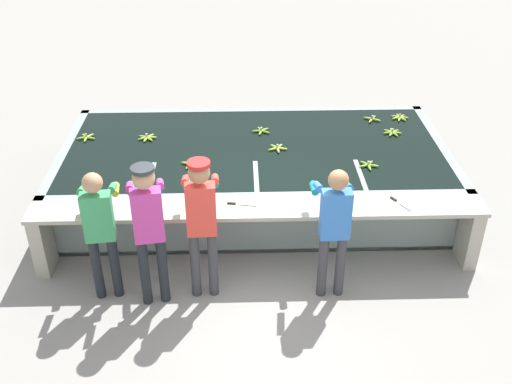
% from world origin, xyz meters
% --- Properties ---
extents(ground_plane, '(80.00, 80.00, 0.00)m').
position_xyz_m(ground_plane, '(0.00, 0.00, 0.00)').
color(ground_plane, gray).
rests_on(ground_plane, ground).
extents(wash_tank, '(5.35, 2.69, 0.83)m').
position_xyz_m(wash_tank, '(0.00, 1.79, 0.41)').
color(wash_tank, gray).
rests_on(wash_tank, ground).
extents(work_ledge, '(5.35, 0.45, 0.83)m').
position_xyz_m(work_ledge, '(0.00, 0.22, 0.62)').
color(work_ledge, '#A8A393').
rests_on(work_ledge, ground).
extents(worker_0, '(0.46, 0.73, 1.61)m').
position_xyz_m(worker_0, '(-1.73, -0.26, 0.96)').
color(worker_0, '#1E2328').
rests_on(worker_0, ground).
extents(worker_1, '(0.48, 0.75, 1.74)m').
position_xyz_m(worker_1, '(-1.18, -0.38, 1.07)').
color(worker_1, '#1E2328').
rests_on(worker_1, ground).
extents(worker_2, '(0.43, 0.73, 1.73)m').
position_xyz_m(worker_2, '(-0.62, -0.27, 1.06)').
color(worker_2, '#38383D').
rests_on(worker_2, ground).
extents(worker_3, '(0.42, 0.72, 1.63)m').
position_xyz_m(worker_3, '(0.81, -0.30, 0.97)').
color(worker_3, '#38383D').
rests_on(worker_3, ground).
extents(banana_bunch_floating_0, '(0.27, 0.28, 0.08)m').
position_xyz_m(banana_bunch_floating_0, '(-1.52, 2.10, 0.85)').
color(banana_bunch_floating_0, '#8CB738').
rests_on(banana_bunch_floating_0, wash_tank).
extents(banana_bunch_floating_1, '(0.28, 0.28, 0.08)m').
position_xyz_m(banana_bunch_floating_1, '(2.01, 2.16, 0.85)').
color(banana_bunch_floating_1, '#7FAD33').
rests_on(banana_bunch_floating_1, wash_tank).
extents(banana_bunch_floating_2, '(0.28, 0.27, 0.08)m').
position_xyz_m(banana_bunch_floating_2, '(1.48, 1.19, 0.85)').
color(banana_bunch_floating_2, '#75A333').
rests_on(banana_bunch_floating_2, wash_tank).
extents(banana_bunch_floating_3, '(0.27, 0.27, 0.08)m').
position_xyz_m(banana_bunch_floating_3, '(-0.85, 1.29, 0.85)').
color(banana_bunch_floating_3, '#8CB738').
rests_on(banana_bunch_floating_3, wash_tank).
extents(banana_bunch_floating_4, '(0.28, 0.26, 0.08)m').
position_xyz_m(banana_bunch_floating_4, '(-2.39, 2.12, 0.85)').
color(banana_bunch_floating_4, '#8CB738').
rests_on(banana_bunch_floating_4, wash_tank).
extents(banana_bunch_floating_5, '(0.28, 0.27, 0.08)m').
position_xyz_m(banana_bunch_floating_5, '(0.32, 1.71, 0.85)').
color(banana_bunch_floating_5, '#93BC3D').
rests_on(banana_bunch_floating_5, wash_tank).
extents(banana_bunch_floating_6, '(0.28, 0.28, 0.08)m').
position_xyz_m(banana_bunch_floating_6, '(2.24, 2.68, 0.85)').
color(banana_bunch_floating_6, '#8CB738').
rests_on(banana_bunch_floating_6, wash_tank).
extents(banana_bunch_floating_7, '(0.26, 0.26, 0.08)m').
position_xyz_m(banana_bunch_floating_7, '(1.81, 2.64, 0.85)').
color(banana_bunch_floating_7, '#8CB738').
rests_on(banana_bunch_floating_7, wash_tank).
extents(banana_bunch_floating_8, '(0.27, 0.28, 0.08)m').
position_xyz_m(banana_bunch_floating_8, '(0.12, 2.27, 0.85)').
color(banana_bunch_floating_8, '#75A333').
rests_on(banana_bunch_floating_8, wash_tank).
extents(knife_0, '(0.35, 0.09, 0.02)m').
position_xyz_m(knife_0, '(-0.24, 0.30, 0.84)').
color(knife_0, silver).
rests_on(knife_0, work_ledge).
extents(knife_1, '(0.20, 0.32, 0.02)m').
position_xyz_m(knife_1, '(1.66, 0.29, 0.84)').
color(knife_1, silver).
rests_on(knife_1, work_ledge).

